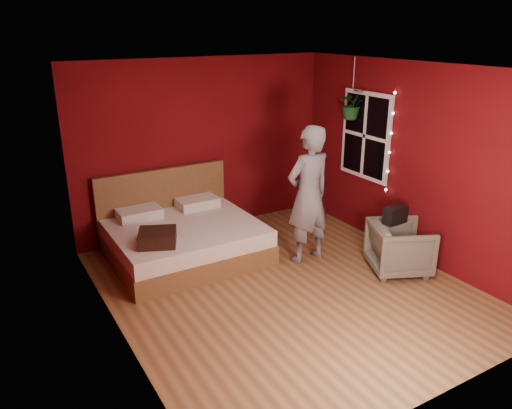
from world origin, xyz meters
name	(u,v)px	position (x,y,z in m)	size (l,w,h in m)	color
floor	(285,287)	(0.00, 0.00, 0.00)	(4.50, 4.50, 0.00)	olive
room_walls	(288,154)	(0.00, 0.00, 1.68)	(4.04, 4.54, 2.62)	#600A0F
window	(365,136)	(1.97, 0.90, 1.50)	(0.05, 0.97, 1.27)	white
fairy_lights	(390,143)	(1.94, 0.38, 1.50)	(0.04, 0.04, 1.45)	silver
bed	(183,237)	(-0.72, 1.46, 0.28)	(1.96, 1.66, 1.08)	brown
person	(308,195)	(0.67, 0.50, 0.93)	(0.67, 0.44, 1.85)	slate
armchair	(400,248)	(1.50, -0.39, 0.33)	(0.71, 0.73, 0.66)	#635E4E
handbag	(395,215)	(1.43, -0.31, 0.77)	(0.30, 0.15, 0.22)	black
throw_pillow	(157,238)	(-1.25, 0.98, 0.57)	(0.45, 0.45, 0.16)	black
hanging_plant	(352,104)	(1.88, 1.14, 1.94)	(0.50, 0.47, 0.89)	silver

